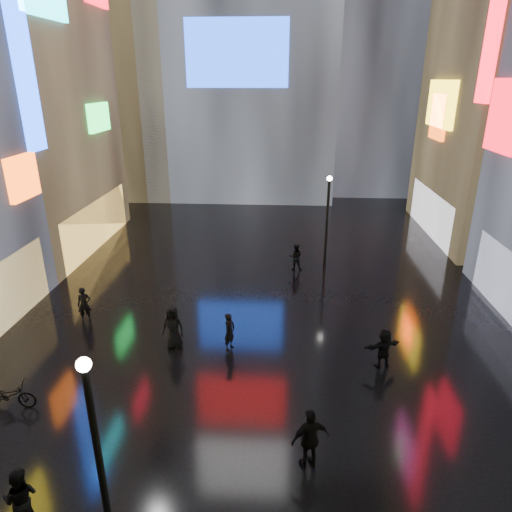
# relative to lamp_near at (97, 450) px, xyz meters

# --- Properties ---
(ground) EXTENTS (140.00, 140.00, 0.00)m
(ground) POSITION_rel_lamp_near_xyz_m (2.96, 14.08, -2.94)
(ground) COLOR black
(ground) RESTS_ON ground
(tower_flank_left) EXTENTS (10.00, 10.00, 26.00)m
(tower_flank_left) POSITION_rel_lamp_near_xyz_m (-11.04, 36.08, 10.06)
(tower_flank_left) COLOR black
(tower_flank_left) RESTS_ON ground
(lamp_near) EXTENTS (0.30, 0.30, 5.20)m
(lamp_near) POSITION_rel_lamp_near_xyz_m (0.00, 0.00, 0.00)
(lamp_near) COLOR black
(lamp_near) RESTS_ON ground
(lamp_far) EXTENTS (0.30, 0.30, 5.20)m
(lamp_far) POSITION_rel_lamp_near_xyz_m (6.30, 17.94, 0.00)
(lamp_far) COLOR black
(lamp_far) RESTS_ON ground
(pedestrian_1) EXTENTS (0.92, 0.76, 1.73)m
(pedestrian_1) POSITION_rel_lamp_near_xyz_m (-2.31, 0.45, -2.08)
(pedestrian_1) COLOR black
(pedestrian_1) RESTS_ON ground
(pedestrian_3) EXTENTS (1.21, 0.86, 1.91)m
(pedestrian_3) POSITION_rel_lamp_near_xyz_m (4.66, 2.72, -1.99)
(pedestrian_3) COLOR black
(pedestrian_3) RESTS_ON ground
(pedestrian_4) EXTENTS (0.96, 0.70, 1.82)m
(pedestrian_4) POSITION_rel_lamp_near_xyz_m (-0.52, 8.53, -2.03)
(pedestrian_4) COLOR black
(pedestrian_4) RESTS_ON ground
(pedestrian_5) EXTENTS (1.53, 0.96, 1.57)m
(pedestrian_5) POSITION_rel_lamp_near_xyz_m (7.65, 7.68, -2.16)
(pedestrian_5) COLOR black
(pedestrian_5) RESTS_ON ground
(pedestrian_6) EXTENTS (0.69, 0.57, 1.60)m
(pedestrian_6) POSITION_rel_lamp_near_xyz_m (-4.96, 10.39, -2.14)
(pedestrian_6) COLOR black
(pedestrian_6) RESTS_ON ground
(pedestrian_7) EXTENTS (0.79, 0.63, 1.54)m
(pedestrian_7) POSITION_rel_lamp_near_xyz_m (4.55, 16.88, -2.17)
(pedestrian_7) COLOR black
(pedestrian_7) RESTS_ON ground
(umbrella_2) EXTENTS (1.01, 1.03, 0.84)m
(umbrella_2) POSITION_rel_lamp_near_xyz_m (-0.52, 8.53, -0.70)
(umbrella_2) COLOR black
(umbrella_2) RESTS_ON pedestrian_4
(bicycle) EXTENTS (1.83, 0.72, 0.95)m
(bicycle) POSITION_rel_lamp_near_xyz_m (-5.11, 4.58, -2.47)
(bicycle) COLOR black
(bicycle) RESTS_ON ground
(pedestrian_8) EXTENTS (0.59, 0.68, 1.57)m
(pedestrian_8) POSITION_rel_lamp_near_xyz_m (1.75, 8.53, -2.16)
(pedestrian_8) COLOR black
(pedestrian_8) RESTS_ON ground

